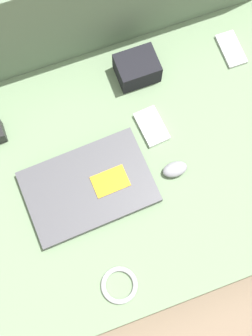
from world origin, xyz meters
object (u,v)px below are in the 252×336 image
laptop (89,187)px  camera_pouch (137,68)px  phone_small (231,49)px  phone_black (152,127)px  computer_mouse (175,169)px

laptop → camera_pouch: (0.23, 0.26, 0.02)m
phone_small → camera_pouch: camera_pouch is taller
phone_black → camera_pouch: size_ratio=0.97×
laptop → camera_pouch: bearing=46.1°
computer_mouse → phone_small: computer_mouse is taller
phone_small → laptop: bearing=-153.8°
phone_small → camera_pouch: 0.28m
laptop → phone_black: (0.21, 0.10, -0.00)m
phone_black → laptop: bearing=-159.5°
laptop → phone_small: bearing=22.8°
laptop → camera_pouch: camera_pouch is taller
computer_mouse → phone_black: computer_mouse is taller
computer_mouse → camera_pouch: (0.01, 0.30, 0.02)m
laptop → computer_mouse: 0.23m
laptop → phone_small: laptop is taller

